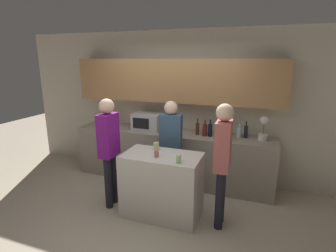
% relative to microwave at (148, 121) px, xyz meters
% --- Properties ---
extents(ground_plane, '(14.00, 14.00, 0.00)m').
position_rel_microwave_xyz_m(ground_plane, '(0.47, -1.42, -1.08)').
color(ground_plane, '#BCAD93').
extents(back_wall, '(6.40, 0.40, 2.70)m').
position_rel_microwave_xyz_m(back_wall, '(0.47, 0.24, 0.46)').
color(back_wall, beige).
rests_on(back_wall, ground_plane).
extents(back_counter, '(3.60, 0.62, 0.93)m').
position_rel_microwave_xyz_m(back_counter, '(0.47, -0.03, -0.61)').
color(back_counter, gray).
rests_on(back_counter, ground_plane).
extents(kitchen_island, '(1.09, 0.61, 0.91)m').
position_rel_microwave_xyz_m(kitchen_island, '(0.72, -1.13, -0.62)').
color(kitchen_island, beige).
rests_on(kitchen_island, ground_plane).
extents(microwave, '(0.52, 0.39, 0.30)m').
position_rel_microwave_xyz_m(microwave, '(0.00, 0.00, 0.00)').
color(microwave, '#B7BABC').
rests_on(microwave, back_counter).
extents(toaster, '(0.26, 0.16, 0.18)m').
position_rel_microwave_xyz_m(toaster, '(-0.89, 0.00, -0.06)').
color(toaster, '#B21E19').
rests_on(toaster, back_counter).
extents(potted_plant, '(0.14, 0.14, 0.40)m').
position_rel_microwave_xyz_m(potted_plant, '(2.02, 0.00, 0.05)').
color(potted_plant, silver).
rests_on(potted_plant, back_counter).
extents(bottle_0, '(0.06, 0.06, 0.28)m').
position_rel_microwave_xyz_m(bottle_0, '(0.95, -0.04, -0.04)').
color(bottle_0, '#472814').
rests_on(bottle_0, back_counter).
extents(bottle_1, '(0.08, 0.08, 0.28)m').
position_rel_microwave_xyz_m(bottle_1, '(1.09, -0.08, -0.04)').
color(bottle_1, maroon).
rests_on(bottle_1, back_counter).
extents(bottle_2, '(0.07, 0.07, 0.29)m').
position_rel_microwave_xyz_m(bottle_2, '(1.18, -0.06, -0.04)').
color(bottle_2, black).
rests_on(bottle_2, back_counter).
extents(bottle_3, '(0.06, 0.06, 0.31)m').
position_rel_microwave_xyz_m(bottle_3, '(1.31, -0.06, -0.03)').
color(bottle_3, '#472814').
rests_on(bottle_3, back_counter).
extents(bottle_4, '(0.06, 0.06, 0.32)m').
position_rel_microwave_xyz_m(bottle_4, '(1.41, 0.07, -0.03)').
color(bottle_4, maroon).
rests_on(bottle_4, back_counter).
extents(bottle_5, '(0.06, 0.06, 0.28)m').
position_rel_microwave_xyz_m(bottle_5, '(1.52, -0.13, -0.04)').
color(bottle_5, silver).
rests_on(bottle_5, back_counter).
extents(bottle_6, '(0.08, 0.08, 0.22)m').
position_rel_microwave_xyz_m(bottle_6, '(1.64, 0.05, -0.07)').
color(bottle_6, silver).
rests_on(bottle_6, back_counter).
extents(bottle_7, '(0.06, 0.06, 0.28)m').
position_rel_microwave_xyz_m(bottle_7, '(1.75, 0.05, -0.04)').
color(bottle_7, black).
rests_on(bottle_7, back_counter).
extents(cup_0, '(0.09, 0.09, 0.11)m').
position_rel_microwave_xyz_m(cup_0, '(0.57, -0.97, -0.11)').
color(cup_0, '#C7CE8C').
rests_on(cup_0, kitchen_island).
extents(cup_1, '(0.06, 0.06, 0.11)m').
position_rel_microwave_xyz_m(cup_1, '(1.03, -1.32, -0.11)').
color(cup_1, '#A0C480').
rests_on(cup_1, kitchen_island).
extents(cup_2, '(0.06, 0.06, 0.09)m').
position_rel_microwave_xyz_m(cup_2, '(0.68, -1.23, -0.12)').
color(cup_2, '#B26D62').
rests_on(cup_2, kitchen_island).
extents(person_left, '(0.36, 0.23, 1.58)m').
position_rel_microwave_xyz_m(person_left, '(0.65, -0.57, -0.15)').
color(person_left, black).
rests_on(person_left, ground_plane).
extents(person_center, '(0.22, 0.35, 1.67)m').
position_rel_microwave_xyz_m(person_center, '(1.54, -1.11, -0.08)').
color(person_center, black).
rests_on(person_center, ground_plane).
extents(person_right, '(0.22, 0.35, 1.66)m').
position_rel_microwave_xyz_m(person_right, '(-0.10, -1.16, -0.09)').
color(person_right, black).
rests_on(person_right, ground_plane).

